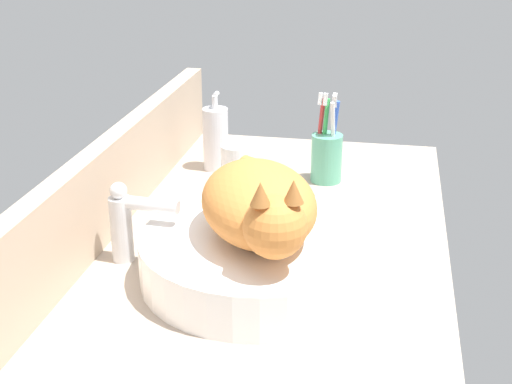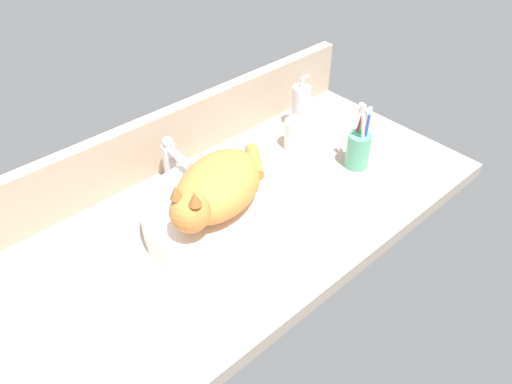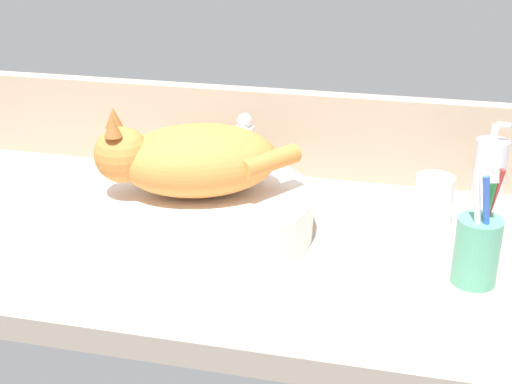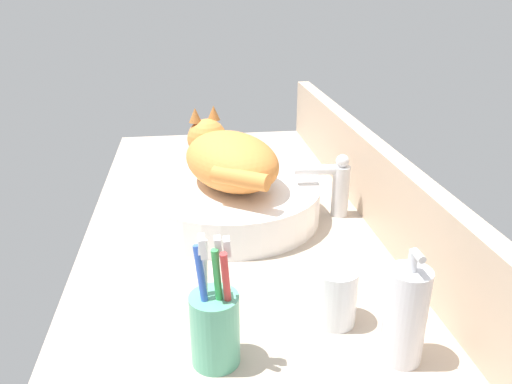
% 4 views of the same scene
% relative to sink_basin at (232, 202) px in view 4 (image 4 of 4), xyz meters
% --- Properties ---
extents(ground_plane, '(1.33, 0.61, 0.04)m').
position_rel_sink_basin_xyz_m(ground_plane, '(0.03, 0.01, -0.06)').
color(ground_plane, '#B2A08E').
extents(backsplash_panel, '(1.33, 0.04, 0.16)m').
position_rel_sink_basin_xyz_m(backsplash_panel, '(0.03, 0.29, 0.05)').
color(backsplash_panel, tan).
rests_on(backsplash_panel, ground_plane).
extents(sink_basin, '(0.37, 0.37, 0.07)m').
position_rel_sink_basin_xyz_m(sink_basin, '(0.00, 0.00, 0.00)').
color(sink_basin, white).
rests_on(sink_basin, ground_plane).
extents(cat, '(0.31, 0.25, 0.14)m').
position_rel_sink_basin_xyz_m(cat, '(-0.01, -0.01, 0.09)').
color(cat, orange).
rests_on(cat, sink_basin).
extents(faucet, '(0.04, 0.12, 0.14)m').
position_rel_sink_basin_xyz_m(faucet, '(0.02, 0.22, 0.04)').
color(faucet, silver).
rests_on(faucet, ground_plane).
extents(soap_dispenser, '(0.05, 0.05, 0.17)m').
position_rel_sink_basin_xyz_m(soap_dispenser, '(0.46, 0.18, 0.03)').
color(soap_dispenser, silver).
rests_on(soap_dispenser, ground_plane).
extents(toothbrush_cup, '(0.06, 0.06, 0.19)m').
position_rel_sink_basin_xyz_m(toothbrush_cup, '(0.43, -0.06, 0.02)').
color(toothbrush_cup, '#5BB28E').
rests_on(toothbrush_cup, ground_plane).
extents(water_glass, '(0.06, 0.06, 0.09)m').
position_rel_sink_basin_xyz_m(water_glass, '(0.37, 0.12, 0.00)').
color(water_glass, white).
rests_on(water_glass, ground_plane).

